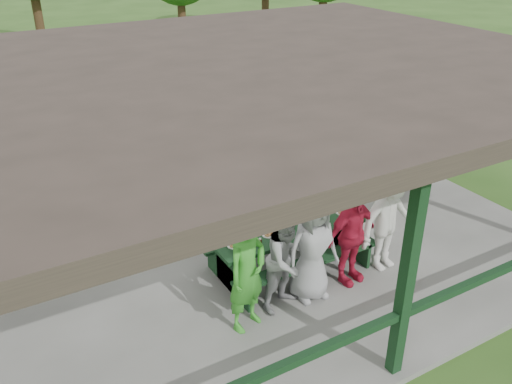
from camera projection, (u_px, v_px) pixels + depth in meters
ground at (249, 240)px, 10.00m from camera, size 90.00×90.00×0.00m
concrete_slab at (249, 238)px, 9.98m from camera, size 10.00×8.00×0.10m
pavilion_structure at (248, 70)px, 8.57m from camera, size 10.60×8.60×3.24m
picnic_table_near at (289, 243)px, 8.85m from camera, size 2.62×1.39×0.75m
picnic_table_far at (226, 196)px, 10.34m from camera, size 2.62×1.39×0.75m
table_setting at (287, 226)px, 8.73m from camera, size 2.30×0.45×0.10m
contestant_green at (247, 273)px, 7.39m from camera, size 0.76×0.62×1.80m
contestant_grey_left at (287, 259)px, 7.85m from camera, size 0.92×0.80×1.61m
contestant_grey_mid at (312, 248)px, 8.02m from camera, size 0.87×0.59×1.72m
contestant_red at (351, 235)px, 8.37m from camera, size 1.04×0.55×1.69m
contestant_white_fedora at (389, 219)px, 8.68m from camera, size 1.23×0.77×1.88m
spectator_lblue at (197, 171)px, 10.70m from camera, size 1.42×0.58×1.49m
spectator_blue at (132, 164)px, 10.73m from camera, size 0.73×0.58×1.74m
spectator_grey at (268, 148)px, 11.51m from camera, size 0.86×0.69×1.70m
pickup_truck at (150, 81)px, 16.97m from camera, size 5.78×3.44×1.50m
farm_trailer at (74, 104)px, 15.01m from camera, size 4.04×2.50×1.41m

